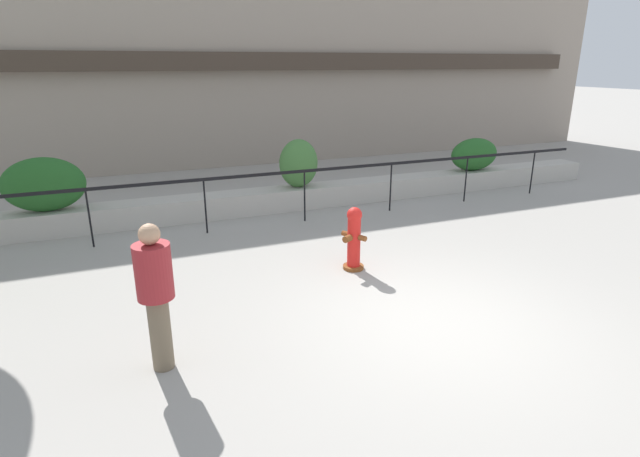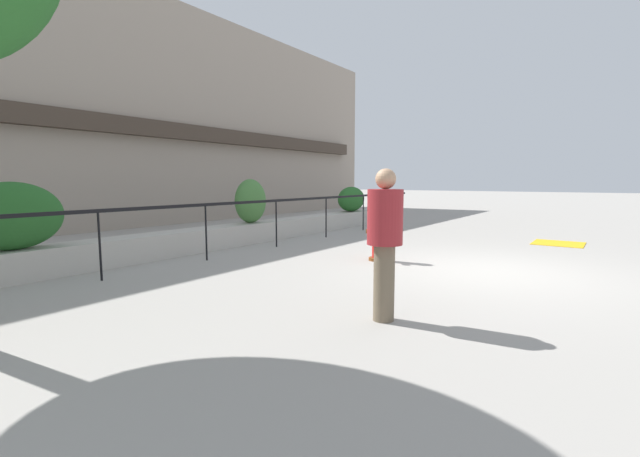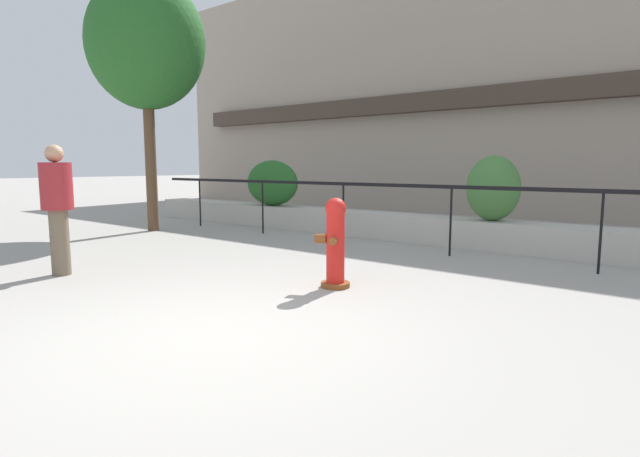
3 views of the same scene
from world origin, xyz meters
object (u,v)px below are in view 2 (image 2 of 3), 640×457
object	(u,v)px
hedge_bush_2	(351,199)
hedge_bush_1	(251,201)
hedge_bush_0	(12,216)
fire_hydrant	(378,233)
pedestrian	(385,235)

from	to	relation	value
hedge_bush_2	hedge_bush_1	bearing A→B (deg)	180.00
hedge_bush_0	hedge_bush_1	size ratio (longest dim) A/B	1.35
hedge_bush_1	fire_hydrant	bearing A→B (deg)	-96.71
fire_hydrant	hedge_bush_1	bearing A→B (deg)	83.29
hedge_bush_2	pedestrian	world-z (taller)	pedestrian
fire_hydrant	hedge_bush_2	bearing A→B (deg)	35.16
hedge_bush_1	hedge_bush_2	world-z (taller)	hedge_bush_1
hedge_bush_0	hedge_bush_2	bearing A→B (deg)	0.00
pedestrian	hedge_bush_0	bearing A→B (deg)	105.76
hedge_bush_0	hedge_bush_2	distance (m)	10.45
hedge_bush_0	fire_hydrant	distance (m)	6.28
hedge_bush_1	fire_hydrant	world-z (taller)	hedge_bush_1
hedge_bush_1	fire_hydrant	size ratio (longest dim) A/B	1.05
hedge_bush_1	fire_hydrant	distance (m)	3.99
hedge_bush_0	pedestrian	bearing A→B (deg)	-74.24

